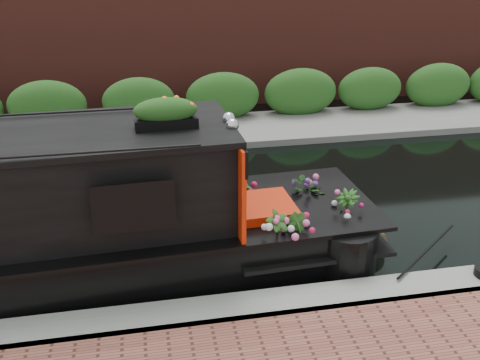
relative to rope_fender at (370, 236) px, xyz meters
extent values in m
plane|color=black|center=(-3.75, 1.84, -0.20)|extent=(80.00, 80.00, 0.00)
cube|color=gray|center=(-3.75, -1.46, -0.20)|extent=(40.00, 0.60, 0.50)
cube|color=slate|center=(-3.75, 6.04, -0.20)|extent=(40.00, 2.40, 0.34)
cube|color=#25561C|center=(-3.75, 6.94, -0.20)|extent=(40.00, 1.10, 2.80)
cube|color=maroon|center=(-3.75, 9.04, -0.20)|extent=(40.00, 1.00, 8.00)
cube|color=red|center=(-2.36, 0.00, 1.31)|extent=(0.15, 1.85, 1.43)
cube|color=black|center=(-3.76, -0.94, 1.39)|extent=(0.95, 0.07, 0.58)
cube|color=red|center=(-1.81, 0.00, 0.54)|extent=(0.89, 0.99, 0.53)
sphere|color=silver|center=(-2.35, -0.15, 2.14)|extent=(0.19, 0.19, 0.19)
sphere|color=silver|center=(-2.35, 0.15, 2.14)|extent=(0.19, 0.19, 0.19)
cube|color=black|center=(-3.25, 0.00, 2.18)|extent=(0.88, 0.32, 0.15)
ellipsoid|color=orange|center=(-3.25, 0.00, 2.38)|extent=(0.96, 0.31, 0.25)
imported|color=#24531B|center=(-1.79, -0.70, 0.64)|extent=(0.46, 0.39, 0.73)
imported|color=#24531B|center=(-1.50, -0.71, 0.59)|extent=(0.43, 0.45, 0.63)
imported|color=#24531B|center=(-0.92, 0.53, 0.58)|extent=(0.70, 0.67, 0.60)
imported|color=#24531B|center=(-0.56, -0.20, 0.63)|extent=(0.54, 0.54, 0.70)
imported|color=#24531B|center=(-1.93, 0.80, 0.56)|extent=(0.22, 0.31, 0.56)
cylinder|color=brown|center=(0.00, 0.00, 0.00)|extent=(0.40, 0.43, 0.40)
camera|label=1|loc=(-3.56, -7.15, 4.54)|focal=40.00mm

